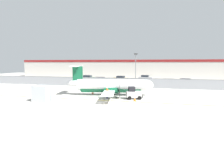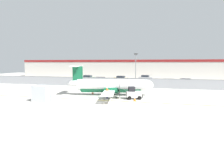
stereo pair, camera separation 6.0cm
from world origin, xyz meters
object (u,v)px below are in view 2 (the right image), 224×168
(traffic_cone_near_left, at_px, (135,99))
(traffic_cone_near_right, at_px, (93,92))
(parked_car_3, at_px, (146,78))
(cargo_container, at_px, (43,93))
(parked_car_4, at_px, (168,82))
(baggage_tug, at_px, (133,93))
(parked_car_5, at_px, (185,82))
(parked_car_2, at_px, (120,79))
(commuter_airplane, at_px, (112,86))
(parked_car_0, at_px, (87,78))
(apron_light_pole, at_px, (136,68))
(ground_crew_worker, at_px, (107,92))
(parked_car_1, at_px, (100,80))

(traffic_cone_near_left, relative_size, traffic_cone_near_right, 1.00)
(parked_car_3, bearing_deg, cargo_container, -100.32)
(cargo_container, relative_size, parked_car_4, 0.57)
(traffic_cone_near_left, bearing_deg, cargo_container, -165.71)
(baggage_tug, distance_m, cargo_container, 13.10)
(parked_car_5, bearing_deg, parked_car_2, -19.94)
(commuter_airplane, xyz_separation_m, parked_car_5, (13.30, 18.43, -0.71))
(traffic_cone_near_left, distance_m, traffic_cone_near_right, 9.48)
(cargo_container, bearing_deg, parked_car_5, 52.93)
(baggage_tug, height_order, parked_car_3, baggage_tug)
(parked_car_0, bearing_deg, apron_light_pole, 138.30)
(cargo_container, distance_m, traffic_cone_near_left, 13.08)
(cargo_container, bearing_deg, baggage_tug, 23.71)
(baggage_tug, relative_size, apron_light_pole, 0.35)
(baggage_tug, xyz_separation_m, apron_light_pole, (-1.16, 10.77, 3.45))
(parked_car_4, bearing_deg, parked_car_3, -70.59)
(ground_crew_worker, distance_m, parked_car_1, 22.76)
(commuter_airplane, relative_size, parked_car_3, 3.66)
(commuter_airplane, relative_size, ground_crew_worker, 9.43)
(commuter_airplane, height_order, parked_car_3, commuter_airplane)
(traffic_cone_near_right, bearing_deg, parked_car_3, 76.39)
(parked_car_3, xyz_separation_m, apron_light_pole, (-0.30, -21.01, 3.41))
(ground_crew_worker, xyz_separation_m, parked_car_1, (-8.05, 21.29, -0.06))
(parked_car_0, distance_m, parked_car_4, 24.95)
(commuter_airplane, relative_size, traffic_cone_near_left, 25.04)
(commuter_airplane, height_order, parked_car_5, commuter_airplane)
(parked_car_1, height_order, parked_car_5, same)
(traffic_cone_near_left, xyz_separation_m, parked_car_5, (8.94, 22.43, 0.58))
(traffic_cone_near_left, xyz_separation_m, parked_car_1, (-12.37, 22.15, 0.58))
(baggage_tug, height_order, cargo_container, cargo_container)
(ground_crew_worker, relative_size, parked_car_2, 0.39)
(baggage_tug, distance_m, parked_car_3, 31.79)
(parked_car_0, bearing_deg, parked_car_3, -162.95)
(parked_car_0, relative_size, parked_car_3, 0.98)
(cargo_container, xyz_separation_m, parked_car_5, (21.59, 25.65, -0.21))
(commuter_airplane, height_order, parked_car_0, commuter_airplane)
(apron_light_pole, bearing_deg, parked_car_4, 51.42)
(commuter_airplane, height_order, traffic_cone_near_left, commuter_airplane)
(cargo_container, height_order, traffic_cone_near_left, cargo_container)
(commuter_airplane, bearing_deg, ground_crew_worker, -99.83)
(parked_car_1, bearing_deg, parked_car_2, -126.61)
(parked_car_3, bearing_deg, parked_car_1, -128.12)
(parked_car_1, height_order, parked_car_2, same)
(traffic_cone_near_right, height_order, apron_light_pole, apron_light_pole)
(baggage_tug, height_order, parked_car_4, baggage_tug)
(ground_crew_worker, bearing_deg, baggage_tug, -41.61)
(baggage_tug, bearing_deg, apron_light_pole, 77.41)
(parked_car_2, distance_m, parked_car_5, 17.78)
(cargo_container, distance_m, parked_car_4, 29.53)
(ground_crew_worker, relative_size, apron_light_pole, 0.23)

